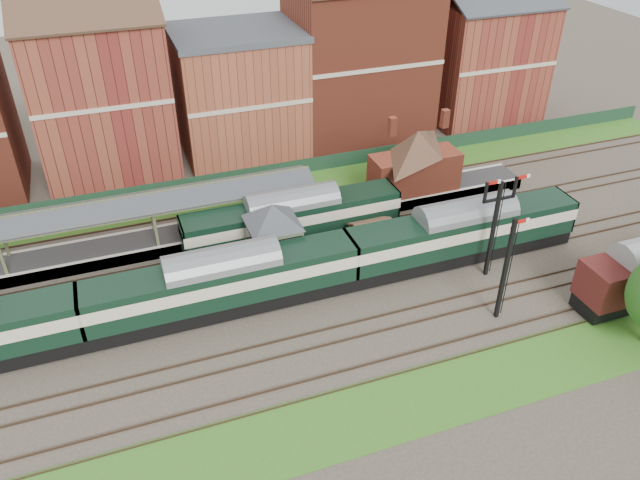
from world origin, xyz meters
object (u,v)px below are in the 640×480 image
object	(u,v)px
signal_box	(274,237)
semaphore_bracket	(495,223)
platform_railcar	(293,219)
dmu_train	(224,282)

from	to	relation	value
signal_box	semaphore_bracket	world-z (taller)	semaphore_bracket
signal_box	platform_railcar	xyz separation A→B (m)	(2.51, 3.25, -0.80)
signal_box	dmu_train	distance (m)	5.61
signal_box	platform_railcar	distance (m)	4.18
dmu_train	platform_railcar	distance (m)	9.57
signal_box	dmu_train	bearing A→B (deg)	-144.29
signal_box	dmu_train	world-z (taller)	signal_box
semaphore_bracket	dmu_train	xyz separation A→B (m)	(-19.56, 2.50, -2.11)
semaphore_bracket	platform_railcar	bearing A→B (deg)	144.32
semaphore_bracket	platform_railcar	world-z (taller)	semaphore_bracket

